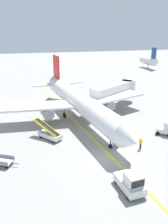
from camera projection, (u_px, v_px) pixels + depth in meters
ground_plane at (105, 159)px, 28.81m from camera, size 300.00×300.00×0.00m
taxi_line_yellow at (95, 141)px, 33.43m from camera, size 9.81×79.47×0.01m
airliner at (78, 101)px, 40.76m from camera, size 28.41×35.33×10.10m
jet_bridge at (117, 89)px, 48.26m from camera, size 12.24×8.85×4.85m
pushback_tug at (131, 182)px, 22.70m from camera, size 2.12×3.71×2.20m
baggage_tug_near_wing at (165, 129)px, 35.19m from camera, size 2.69×2.51×2.10m
belt_loader_forward_hold at (49, 134)px, 33.90m from camera, size 3.97×4.77×2.59m
belt_loader_aft_hold at (123, 135)px, 33.58m from camera, size 4.59×4.23×2.59m
baggage_cart_loaded at (1, 161)px, 27.41m from camera, size 3.65×2.75×0.94m
ground_crew_marshaller at (141, 143)px, 30.82m from camera, size 0.36×0.24×1.70m
safety_cone_nose_left at (57, 123)px, 39.23m from camera, size 0.36×0.36×0.44m
distant_aircraft_mid_left at (149, 61)px, 96.99m from camera, size 3.00×10.10×8.80m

